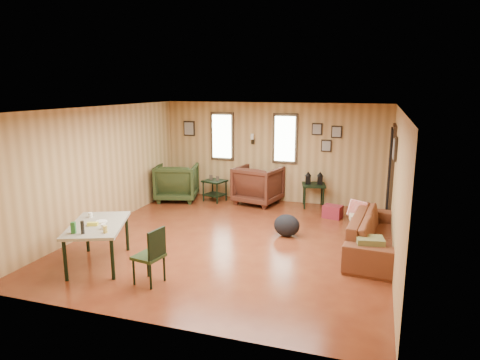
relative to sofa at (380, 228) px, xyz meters
The scene contains 11 objects.
room 2.50m from the sofa, behind, with size 5.54×6.04×2.44m.
sofa is the anchor object (origin of this frame).
recliner_brown 3.71m from the sofa, 139.03° to the left, with size 0.98×0.91×1.01m, color #452014.
recliner_green 5.25m from the sofa, 156.24° to the left, with size 0.97×0.91×1.00m, color #253116.
end_table 4.52m from the sofa, 149.21° to the left, with size 0.61×0.58×0.64m.
side_table 2.94m from the sofa, 120.42° to the left, with size 0.63×0.63×0.84m.
cooler 2.06m from the sofa, 118.11° to the left, with size 0.44×0.36×0.28m.
backpack 1.71m from the sofa, 167.95° to the left, with size 0.55×0.45×0.42m.
sofa_pillows 0.31m from the sofa, 151.07° to the right, with size 0.68×1.73×0.35m.
dining_table 4.61m from the sofa, 156.07° to the right, with size 1.23×1.52×0.87m.
dining_chair 3.78m from the sofa, 144.25° to the right, with size 0.44×0.44×0.83m.
Camera 1 is at (2.42, -7.05, 2.76)m, focal length 32.00 mm.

